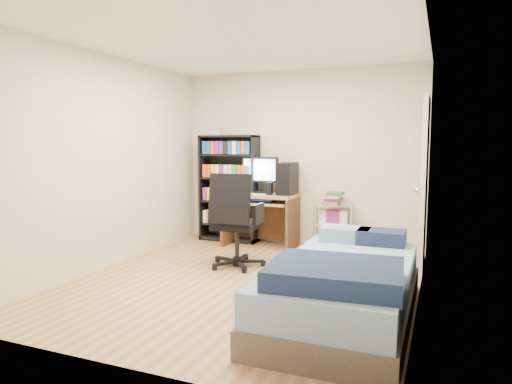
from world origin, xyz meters
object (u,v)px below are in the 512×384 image
at_px(media_shelf, 229,187).
at_px(office_chair, 236,237).
at_px(bed, 344,287).
at_px(computer_desk, 268,199).

height_order(media_shelf, office_chair, media_shelf).
xyz_separation_m(media_shelf, bed, (2.24, -2.45, -0.54)).
relative_size(media_shelf, computer_desk, 1.30).
xyz_separation_m(computer_desk, bed, (1.56, -2.32, -0.42)).
height_order(media_shelf, computer_desk, media_shelf).
relative_size(media_shelf, office_chair, 1.47).
bearing_deg(computer_desk, media_shelf, 169.01).
bearing_deg(computer_desk, office_chair, -88.10).
relative_size(computer_desk, office_chair, 1.13).
distance_m(office_chair, bed, 1.89).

